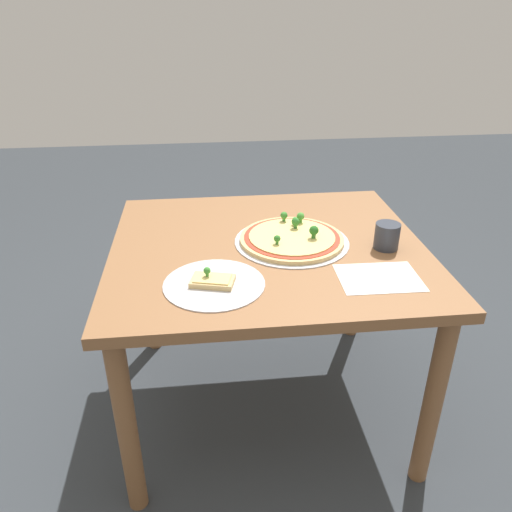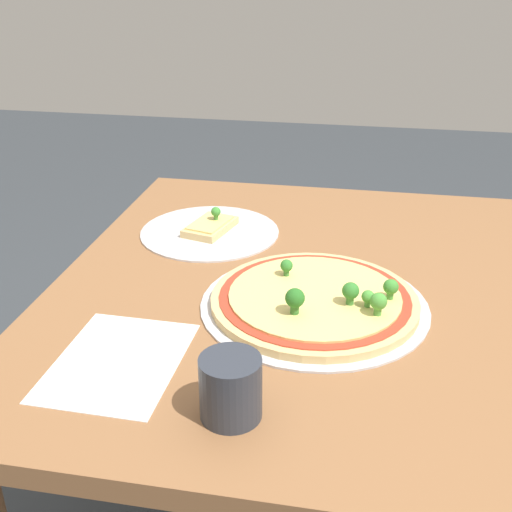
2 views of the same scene
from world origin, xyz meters
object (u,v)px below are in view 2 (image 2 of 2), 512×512
Objects in this scene: dining_table at (311,326)px; pizza_tray_whole at (315,300)px; pizza_tray_slice at (210,230)px; drinking_cup at (231,388)px.

pizza_tray_whole is at bearing 8.71° from dining_table.
dining_table is 0.32m from pizza_tray_slice.
drinking_cup reaches higher than dining_table.
pizza_tray_whole is at bearing 165.15° from drinking_cup.
pizza_tray_slice is at bearing -128.36° from dining_table.
pizza_tray_whole is 1.31× the size of pizza_tray_slice.
dining_table is 12.02× the size of drinking_cup.
pizza_tray_slice is (-0.19, -0.24, 0.10)m from dining_table.
pizza_tray_slice is at bearing -137.29° from pizza_tray_whole.
drinking_cup is at bearing -14.85° from pizza_tray_whole.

